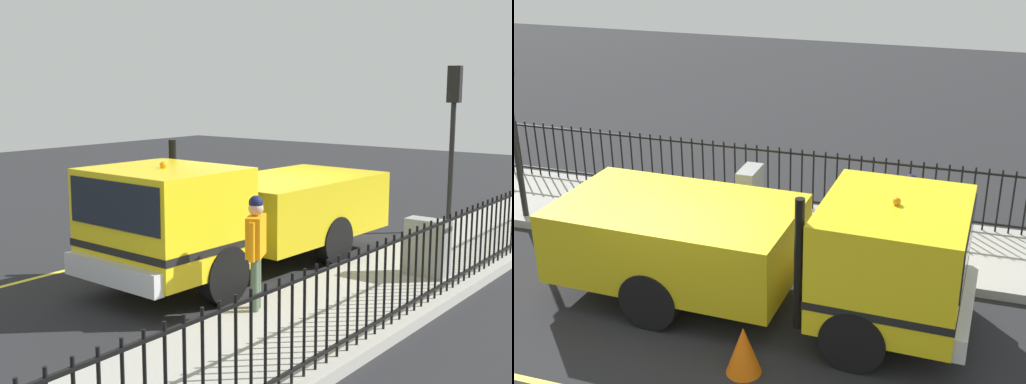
{
  "view_description": "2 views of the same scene",
  "coord_description": "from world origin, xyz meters",
  "views": [
    {
      "loc": [
        8.42,
        -10.91,
        3.53
      ],
      "look_at": [
        1.11,
        -1.56,
        1.64
      ],
      "focal_mm": 47.98,
      "sensor_mm": 36.0,
      "label": 1
    },
    {
      "loc": [
        -8.75,
        -4.1,
        6.18
      ],
      "look_at": [
        1.19,
        -1.0,
        1.78
      ],
      "focal_mm": 48.74,
      "sensor_mm": 36.0,
      "label": 2
    }
  ],
  "objects": [
    {
      "name": "sidewalk_slab",
      "position": [
        3.17,
        0.0,
        0.08
      ],
      "size": [
        2.55,
        21.39,
        0.17
      ],
      "primitive_type": "cube",
      "color": "#A3A099",
      "rests_on": "ground"
    },
    {
      "name": "utility_cabinet",
      "position": [
        3.58,
        0.18,
        0.67
      ],
      "size": [
        0.75,
        0.36,
        1.01
      ],
      "primitive_type": "cube",
      "color": "gray",
      "rests_on": "sidewalk_slab"
    },
    {
      "name": "iron_fence",
      "position": [
        4.24,
        -0.0,
        0.82
      ],
      "size": [
        0.04,
        18.22,
        1.29
      ],
      "color": "black",
      "rests_on": "sidewalk_slab"
    },
    {
      "name": "worker_standing",
      "position": [
        2.34,
        -3.14,
        1.23
      ],
      "size": [
        0.41,
        0.58,
        1.74
      ],
      "rotation": [
        0.0,
        0.0,
        2.03
      ],
      "color": "orange",
      "rests_on": "sidewalk_slab"
    },
    {
      "name": "work_truck",
      "position": [
        0.47,
        -1.5,
        1.21
      ],
      "size": [
        2.51,
        6.75,
        2.5
      ],
      "rotation": [
        0.0,
        0.0,
        3.11
      ],
      "color": "yellow",
      "rests_on": "ground"
    },
    {
      "name": "ground_plane",
      "position": [
        0.0,
        0.0,
        0.0
      ],
      "size": [
        47.05,
        47.05,
        0.0
      ],
      "primitive_type": "plane",
      "color": "#232326",
      "rests_on": "ground"
    },
    {
      "name": "lane_marking",
      "position": [
        -2.22,
        0.0,
        0.0
      ],
      "size": [
        0.12,
        19.25,
        0.01
      ],
      "primitive_type": "cube",
      "color": "yellow",
      "rests_on": "ground"
    },
    {
      "name": "traffic_cone",
      "position": [
        -1.15,
        -1.34,
        0.37
      ],
      "size": [
        0.51,
        0.51,
        0.73
      ],
      "primitive_type": "cone",
      "color": "orange",
      "rests_on": "ground"
    },
    {
      "name": "traffic_light_near",
      "position": [
        2.17,
        4.59,
        2.85
      ],
      "size": [
        0.31,
        0.23,
        3.76
      ],
      "rotation": [
        0.0,
        0.0,
        3.2
      ],
      "color": "black",
      "rests_on": "sidewalk_slab"
    }
  ]
}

